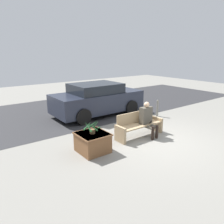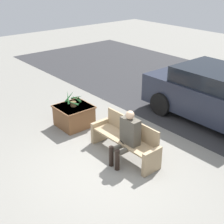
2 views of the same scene
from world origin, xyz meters
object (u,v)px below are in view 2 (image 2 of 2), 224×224
object	(u,v)px
potted_plant	(73,100)
parked_car	(219,96)
planter_box	(74,115)
person_seated	(127,135)
bench	(126,139)

from	to	relation	value
potted_plant	parked_car	distance (m)	3.90
potted_plant	parked_car	bearing A→B (deg)	54.72
planter_box	potted_plant	bearing A→B (deg)	8.35
person_seated	planter_box	xyz separation A→B (m)	(-2.17, 0.08, -0.34)
parked_car	planter_box	bearing A→B (deg)	-125.37
bench	planter_box	world-z (taller)	bench
bench	potted_plant	bearing A→B (deg)	-176.93
parked_car	bench	bearing A→B (deg)	-96.09
person_seated	parked_car	xyz separation A→B (m)	(0.09, 3.26, 0.09)
person_seated	planter_box	distance (m)	2.19
person_seated	planter_box	world-z (taller)	person_seated
planter_box	potted_plant	xyz separation A→B (m)	(0.01, 0.00, 0.43)
bench	potted_plant	size ratio (longest dim) A/B	3.47
bench	parked_car	distance (m)	3.11
person_seated	bench	bearing A→B (deg)	142.38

